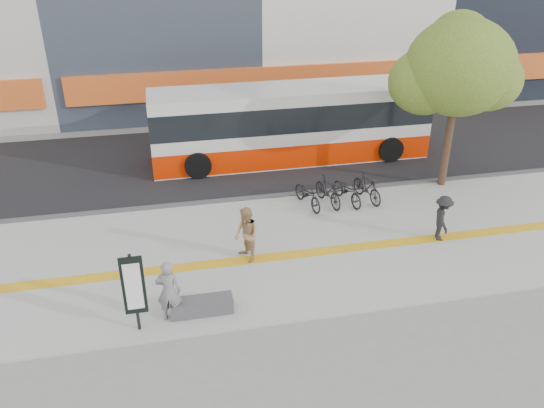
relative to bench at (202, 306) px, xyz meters
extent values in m
plane|color=slate|center=(2.60, 1.20, -0.30)|extent=(120.00, 120.00, 0.00)
cube|color=gray|center=(2.60, 2.70, -0.27)|extent=(40.00, 7.00, 0.08)
cube|color=gold|center=(2.60, 2.20, -0.22)|extent=(40.00, 0.45, 0.01)
cube|color=black|center=(2.60, 10.20, -0.28)|extent=(40.00, 8.00, 0.06)
cube|color=#3E3E41|center=(2.60, 6.20, -0.23)|extent=(40.00, 0.25, 0.14)
cube|color=orange|center=(4.60, 15.25, 1.70)|extent=(19.00, 0.50, 1.40)
cube|color=#3E3E41|center=(0.00, 0.00, 0.00)|extent=(1.60, 0.45, 0.45)
cylinder|color=black|center=(-1.60, -0.30, 0.88)|extent=(0.08, 0.08, 2.20)
cube|color=black|center=(-1.60, -0.30, 1.09)|extent=(0.55, 0.08, 1.60)
cube|color=white|center=(-1.60, -0.35, 1.09)|extent=(0.40, 0.02, 1.30)
cylinder|color=#3B261B|center=(9.80, 5.90, 1.38)|extent=(0.28, 0.28, 3.20)
ellipsoid|color=#416020|center=(9.80, 5.90, 4.29)|extent=(3.80, 3.80, 3.42)
ellipsoid|color=#416020|center=(8.80, 6.40, 3.69)|extent=(2.60, 2.60, 2.34)
ellipsoid|color=#416020|center=(10.70, 5.50, 3.90)|extent=(2.40, 2.40, 2.16)
ellipsoid|color=#416020|center=(10.10, 6.70, 5.10)|extent=(2.20, 2.20, 1.98)
cube|color=silver|center=(4.71, 9.70, 1.29)|extent=(11.54, 2.40, 3.08)
cube|color=red|center=(4.71, 9.70, 0.28)|extent=(11.56, 2.42, 0.96)
cube|color=black|center=(4.71, 9.70, 1.82)|extent=(11.56, 2.42, 1.06)
cylinder|color=black|center=(0.67, 8.50, 0.28)|extent=(1.06, 0.34, 1.06)
cylinder|color=black|center=(0.67, 10.90, 0.28)|extent=(1.06, 0.34, 1.06)
cylinder|color=black|center=(8.75, 8.50, 0.28)|extent=(1.06, 0.34, 1.06)
cylinder|color=black|center=(8.75, 10.90, 0.28)|extent=(1.06, 0.34, 1.06)
imported|color=black|center=(4.25, 5.20, 0.24)|extent=(1.02, 1.88, 0.94)
imported|color=black|center=(4.99, 5.20, 0.30)|extent=(0.88, 1.80, 1.04)
imported|color=black|center=(5.72, 5.20, 0.24)|extent=(1.02, 1.88, 0.94)
imported|color=black|center=(6.46, 5.20, 0.30)|extent=(0.88, 1.80, 1.04)
imported|color=black|center=(-0.80, -0.06, 0.63)|extent=(0.69, 0.51, 1.72)
imported|color=#A58056|center=(1.56, 2.24, 0.63)|extent=(0.90, 1.01, 1.72)
imported|color=black|center=(7.78, 2.14, 0.53)|extent=(0.79, 1.09, 1.51)
camera|label=1|loc=(-0.57, -11.41, 8.86)|focal=36.08mm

